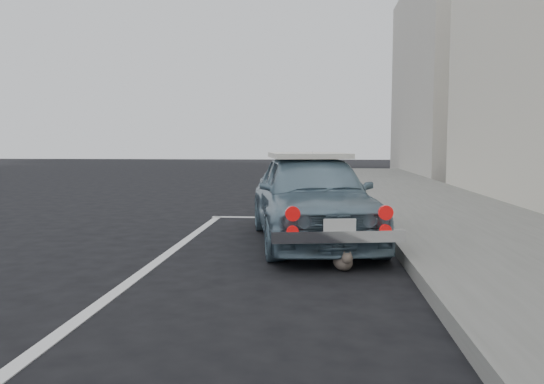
{
  "coord_description": "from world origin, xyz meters",
  "views": [
    {
      "loc": [
        0.88,
        -2.78,
        1.32
      ],
      "look_at": [
        0.34,
        3.38,
        0.75
      ],
      "focal_mm": 35.0,
      "sensor_mm": 36.0,
      "label": 1
    }
  ],
  "objects": [
    {
      "name": "ground",
      "position": [
        0.0,
        0.0,
        0.0
      ],
      "size": [
        80.0,
        80.0,
        0.0
      ],
      "primitive_type": "plane",
      "color": "black",
      "rests_on": "ground"
    },
    {
      "name": "building_far",
      "position": [
        6.35,
        20.0,
        4.0
      ],
      "size": [
        3.5,
        10.0,
        8.0
      ],
      "primitive_type": "cube",
      "color": "beige",
      "rests_on": "ground"
    },
    {
      "name": "pline_front",
      "position": [
        0.5,
        6.5,
        0.0
      ],
      "size": [
        3.0,
        0.12,
        0.01
      ],
      "primitive_type": "cube",
      "color": "silver",
      "rests_on": "ground"
    },
    {
      "name": "pline_side",
      "position": [
        -0.9,
        3.0,
        0.0
      ],
      "size": [
        0.12,
        7.0,
        0.01
      ],
      "primitive_type": "cube",
      "color": "silver",
      "rests_on": "ground"
    },
    {
      "name": "retro_coupe",
      "position": [
        0.8,
        4.28,
        0.62
      ],
      "size": [
        2.03,
        3.78,
        1.22
      ],
      "rotation": [
        0.0,
        0.0,
        0.17
      ],
      "color": "slate",
      "rests_on": "ground"
    },
    {
      "name": "cat",
      "position": [
        1.15,
        2.68,
        0.11
      ],
      "size": [
        0.26,
        0.43,
        0.23
      ],
      "rotation": [
        0.0,
        0.0,
        0.28
      ],
      "color": "#65594D",
      "rests_on": "ground"
    }
  ]
}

